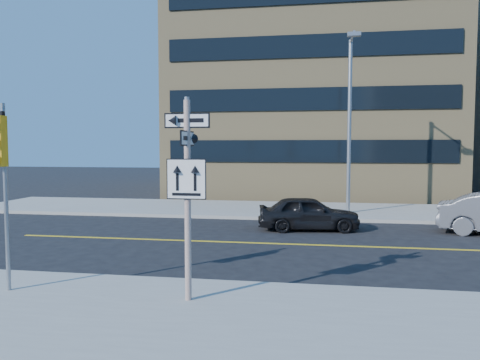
# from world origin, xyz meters

# --- Properties ---
(ground) EXTENTS (120.00, 120.00, 0.00)m
(ground) POSITION_xyz_m (0.00, 0.00, 0.00)
(ground) COLOR black
(ground) RESTS_ON ground
(sign_pole) EXTENTS (0.92, 0.92, 4.06)m
(sign_pole) POSITION_xyz_m (0.00, -2.51, 2.44)
(sign_pole) COLOR white
(sign_pole) RESTS_ON near_sidewalk
(parked_car_a) EXTENTS (2.10, 4.10, 1.34)m
(parked_car_a) POSITION_xyz_m (2.23, 6.81, 0.67)
(parked_car_a) COLOR black
(parked_car_a) RESTS_ON ground
(streetlight_a) EXTENTS (0.55, 2.25, 8.00)m
(streetlight_a) POSITION_xyz_m (4.00, 10.76, 4.76)
(streetlight_a) COLOR gray
(streetlight_a) RESTS_ON far_sidewalk
(building_brick) EXTENTS (18.00, 18.00, 18.00)m
(building_brick) POSITION_xyz_m (2.00, 25.00, 9.00)
(building_brick) COLOR tan
(building_brick) RESTS_ON ground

